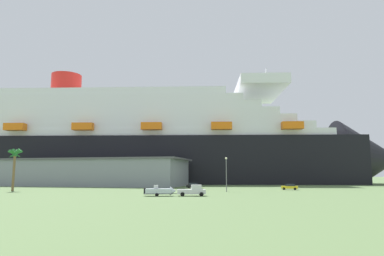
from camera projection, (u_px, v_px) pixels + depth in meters
ground_plane at (183, 186)px, 114.58m from camera, size 600.00×600.00×0.00m
cruise_ship at (125, 146)px, 150.94m from camera, size 236.84×56.51×57.48m
terminal_building at (93, 172)px, 121.15m from camera, size 69.47×31.04×9.52m
pickup_truck at (193, 191)px, 67.50m from camera, size 5.86×3.03×2.20m
small_boat_on_trailer at (162, 191)px, 67.22m from camera, size 7.03×2.90×2.15m
palm_tree at (15, 157)px, 87.22m from camera, size 3.50×3.52×10.83m
street_lamp at (226, 169)px, 82.76m from camera, size 0.56×0.56×8.42m
parked_car_black_coupe at (194, 186)px, 100.58m from camera, size 4.82×2.34×1.58m
parked_car_yellow_taxi at (290, 187)px, 91.73m from camera, size 4.60×2.69×1.58m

